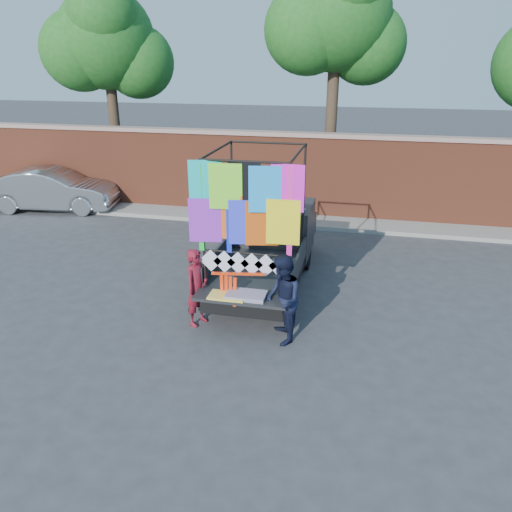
% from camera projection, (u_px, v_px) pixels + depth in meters
% --- Properties ---
extents(ground, '(90.00, 90.00, 0.00)m').
position_uv_depth(ground, '(235.00, 320.00, 9.60)').
color(ground, '#38383A').
rests_on(ground, ground).
extents(brick_wall, '(30.00, 0.45, 2.61)m').
position_uv_depth(brick_wall, '(293.00, 174.00, 15.45)').
color(brick_wall, brown).
rests_on(brick_wall, ground).
extents(curb, '(30.00, 1.20, 0.12)m').
position_uv_depth(curb, '(288.00, 220.00, 15.28)').
color(curb, gray).
rests_on(curb, ground).
extents(tree_left, '(4.20, 3.30, 7.05)m').
position_uv_depth(tree_left, '(106.00, 44.00, 16.37)').
color(tree_left, '#38281C').
rests_on(tree_left, ground).
extents(tree_mid, '(4.20, 3.30, 7.73)m').
position_uv_depth(tree_mid, '(337.00, 21.00, 14.63)').
color(tree_mid, '#38281C').
rests_on(tree_mid, ground).
extents(pickup_truck, '(1.98, 4.97, 3.13)m').
position_uv_depth(pickup_truck, '(271.00, 243.00, 11.30)').
color(pickup_truck, black).
rests_on(pickup_truck, ground).
extents(sedan, '(4.31, 2.06, 1.36)m').
position_uv_depth(sedan, '(53.00, 190.00, 16.28)').
color(sedan, '#A8ACAF').
rests_on(sedan, ground).
extents(woman, '(0.54, 0.64, 1.50)m').
position_uv_depth(woman, '(197.00, 287.00, 9.22)').
color(woman, maroon).
rests_on(woman, ground).
extents(man, '(0.83, 0.94, 1.61)m').
position_uv_depth(man, '(282.00, 300.00, 8.62)').
color(man, black).
rests_on(man, ground).
extents(streamer_bundle, '(0.94, 0.21, 0.65)m').
position_uv_depth(streamer_bundle, '(232.00, 283.00, 8.86)').
color(streamer_bundle, '#FE380D').
rests_on(streamer_bundle, ground).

